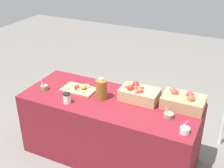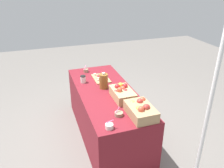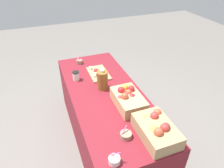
{
  "view_description": "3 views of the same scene",
  "coord_description": "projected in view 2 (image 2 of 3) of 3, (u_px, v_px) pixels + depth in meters",
  "views": [
    {
      "loc": [
        1.18,
        -2.39,
        2.3
      ],
      "look_at": [
        0.04,
        -0.02,
        0.94
      ],
      "focal_mm": 46.85,
      "sensor_mm": 36.0,
      "label": 1
    },
    {
      "loc": [
        2.73,
        -0.83,
        2.2
      ],
      "look_at": [
        0.15,
        0.04,
        0.91
      ],
      "focal_mm": 36.61,
      "sensor_mm": 36.0,
      "label": 2
    },
    {
      "loc": [
        1.71,
        -0.57,
        2.06
      ],
      "look_at": [
        0.1,
        0.04,
        0.9
      ],
      "focal_mm": 32.88,
      "sensor_mm": 36.0,
      "label": 3
    }
  ],
  "objects": [
    {
      "name": "apple_crate_middle",
      "position": [
        122.0,
        93.0,
        2.98
      ],
      "size": [
        0.4,
        0.25,
        0.18
      ],
      "color": "tan",
      "rests_on": "table"
    },
    {
      "name": "sample_bowl_far",
      "position": [
        109.0,
        126.0,
        2.4
      ],
      "size": [
        0.09,
        0.09,
        0.11
      ],
      "color": "silver",
      "rests_on": "table"
    },
    {
      "name": "cider_jug",
      "position": [
        104.0,
        81.0,
        3.23
      ],
      "size": [
        0.12,
        0.12,
        0.24
      ],
      "color": "brown",
      "rests_on": "table"
    },
    {
      "name": "table",
      "position": [
        106.0,
        113.0,
        3.36
      ],
      "size": [
        1.9,
        0.76,
        0.74
      ],
      "primitive_type": "cube",
      "color": "maroon",
      "rests_on": "ground_plane"
    },
    {
      "name": "ground_plane",
      "position": [
        107.0,
        133.0,
        3.52
      ],
      "size": [
        10.0,
        10.0,
        0.0
      ],
      "primitive_type": "plane",
      "color": "slate"
    },
    {
      "name": "sample_bowl_mid",
      "position": [
        119.0,
        114.0,
        2.62
      ],
      "size": [
        0.1,
        0.1,
        0.1
      ],
      "color": "gray",
      "rests_on": "table"
    },
    {
      "name": "cutting_board_front",
      "position": [
        101.0,
        78.0,
        3.54
      ],
      "size": [
        0.38,
        0.23,
        0.08
      ],
      "color": "tan",
      "rests_on": "table"
    },
    {
      "name": "tent_pole",
      "position": [
        212.0,
        94.0,
        2.3
      ],
      "size": [
        0.04,
        0.04,
        2.24
      ],
      "primitive_type": "cylinder",
      "color": "white",
      "rests_on": "ground_plane"
    },
    {
      "name": "sample_bowl_near",
      "position": [
        86.0,
        70.0,
        3.8
      ],
      "size": [
        0.09,
        0.08,
        0.11
      ],
      "color": "gray",
      "rests_on": "table"
    },
    {
      "name": "apple_crate_left",
      "position": [
        141.0,
        110.0,
        2.6
      ],
      "size": [
        0.42,
        0.27,
        0.18
      ],
      "color": "tan",
      "rests_on": "table"
    },
    {
      "name": "coffee_cup",
      "position": [
        83.0,
        79.0,
        3.42
      ],
      "size": [
        0.08,
        0.08,
        0.11
      ],
      "color": "silver",
      "rests_on": "table"
    }
  ]
}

